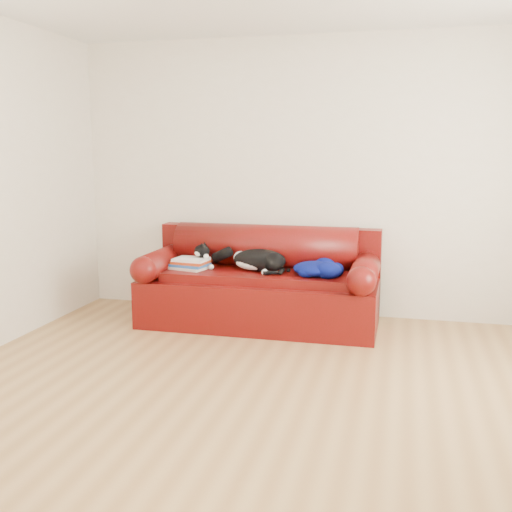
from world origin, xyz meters
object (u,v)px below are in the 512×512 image
(cat, at_px, (258,260))
(book_stack, at_px, (190,264))
(sofa_base, at_px, (260,298))
(blanket, at_px, (317,268))

(cat, bearing_deg, book_stack, -152.95)
(sofa_base, distance_m, cat, 0.36)
(sofa_base, height_order, cat, cat)
(sofa_base, bearing_deg, book_stack, -171.42)
(blanket, bearing_deg, cat, 172.96)
(sofa_base, xyz_separation_m, cat, (-0.01, -0.04, 0.36))
(book_stack, height_order, blanket, blanket)
(sofa_base, xyz_separation_m, book_stack, (-0.63, -0.09, 0.31))
(cat, bearing_deg, sofa_base, 103.82)
(sofa_base, relative_size, blanket, 4.33)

